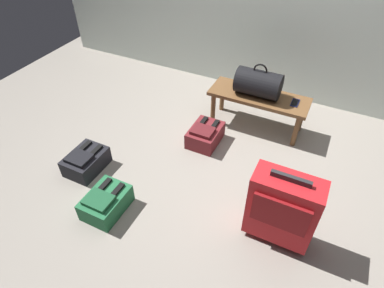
% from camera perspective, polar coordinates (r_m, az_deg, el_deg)
% --- Properties ---
extents(ground_plane, '(6.60, 6.60, 0.00)m').
position_cam_1_polar(ground_plane, '(2.98, 6.45, -5.67)').
color(ground_plane, gray).
extents(bench, '(1.00, 0.36, 0.39)m').
position_cam_1_polar(bench, '(3.39, 11.62, 7.58)').
color(bench, brown).
rests_on(bench, ground).
extents(duffel_bag_black, '(0.44, 0.26, 0.34)m').
position_cam_1_polar(duffel_bag_black, '(3.30, 11.61, 10.46)').
color(duffel_bag_black, black).
rests_on(duffel_bag_black, bench).
extents(cell_phone, '(0.07, 0.14, 0.01)m').
position_cam_1_polar(cell_phone, '(3.32, 17.67, 6.94)').
color(cell_phone, '#191E4C').
rests_on(cell_phone, bench).
extents(suitcase_upright_red, '(0.48, 0.25, 0.66)m').
position_cam_1_polar(suitcase_upright_red, '(2.39, 15.61, -10.80)').
color(suitcase_upright_red, red).
rests_on(suitcase_upright_red, ground).
extents(backpack_green, '(0.28, 0.38, 0.21)m').
position_cam_1_polar(backpack_green, '(2.74, -14.93, -9.87)').
color(backpack_green, '#1E6038').
rests_on(backpack_green, ground).
extents(backpack_maroon, '(0.28, 0.38, 0.21)m').
position_cam_1_polar(backpack_maroon, '(3.25, 2.32, 1.65)').
color(backpack_maroon, maroon).
rests_on(backpack_maroon, ground).
extents(backpack_dark, '(0.28, 0.38, 0.21)m').
position_cam_1_polar(backpack_dark, '(3.12, -18.18, -2.90)').
color(backpack_dark, black).
rests_on(backpack_dark, ground).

